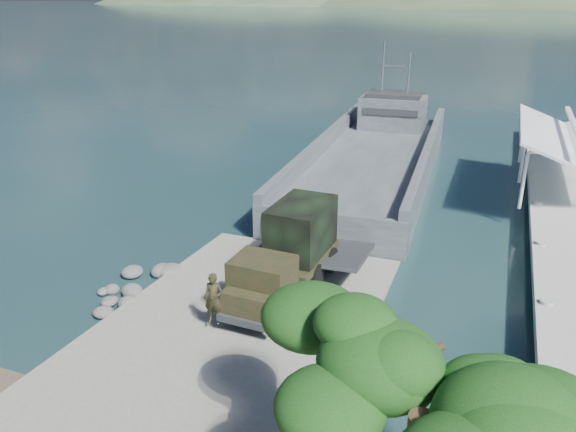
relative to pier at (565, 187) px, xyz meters
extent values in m
plane|color=#1B4241|center=(-13.00, -18.77, -1.60)|extent=(1400.00, 1400.00, 0.00)
cube|color=gray|center=(-13.00, -19.77, -1.35)|extent=(10.00, 18.00, 0.50)
cube|color=#B9B8AE|center=(0.00, -0.77, -0.60)|extent=(4.00, 44.00, 0.50)
cube|color=#43494F|center=(-12.62, 3.09, -1.19)|extent=(9.69, 27.91, 2.29)
cube|color=#43494F|center=(-16.46, 2.89, 0.51)|extent=(2.00, 27.51, 1.19)
cube|color=#43494F|center=(-8.77, 3.29, 0.51)|extent=(2.00, 27.51, 1.19)
cube|color=#43494F|center=(-11.90, -10.56, -0.68)|extent=(8.26, 0.80, 2.38)
cube|color=#43494F|center=(-13.10, 12.25, 1.34)|extent=(5.69, 3.95, 2.75)
cube|color=#2D3032|center=(-13.10, 12.25, 2.89)|extent=(4.73, 3.17, 0.37)
cylinder|color=#9FA1A4|center=(-14.20, 12.19, 5.00)|extent=(0.15, 0.15, 4.59)
cylinder|color=#9FA1A4|center=(-12.00, 12.31, 4.55)|extent=(0.15, 0.15, 3.67)
cylinder|color=black|center=(-13.16, -18.68, -0.50)|extent=(0.47, 1.22, 1.20)
cylinder|color=black|center=(-11.04, -18.77, -0.50)|extent=(0.47, 1.22, 1.20)
cylinder|color=black|center=(-13.02, -15.54, -0.50)|extent=(0.47, 1.22, 1.20)
cylinder|color=black|center=(-10.90, -15.64, -0.50)|extent=(0.47, 1.22, 1.20)
cylinder|color=black|center=(-12.94, -13.70, -0.50)|extent=(0.47, 1.22, 1.20)
cylinder|color=black|center=(-10.82, -13.79, -0.50)|extent=(0.47, 1.22, 1.20)
cube|color=black|center=(-11.99, -16.14, -0.36)|extent=(2.34, 7.10, 0.23)
cube|color=black|center=(-12.09, -18.64, 0.61)|extent=(2.39, 1.95, 1.85)
cube|color=black|center=(-12.14, -19.74, 0.15)|extent=(2.16, 0.92, 0.92)
cube|color=black|center=(-11.93, -14.85, -0.04)|extent=(2.49, 4.35, 0.32)
cube|color=black|center=(-11.92, -14.67, 1.30)|extent=(2.37, 3.60, 2.31)
cube|color=#2D3032|center=(-12.16, -20.20, -0.41)|extent=(2.32, 0.33, 0.28)
imported|color=black|center=(-13.47, -20.13, -0.07)|extent=(0.81, 0.59, 2.05)
ellipsoid|color=#14390F|center=(-4.86, -27.64, 3.55)|extent=(5.15, 4.78, 2.21)
ellipsoid|color=#14390F|center=(-7.98, -24.88, 3.55)|extent=(2.57, 2.57, 1.47)
camera|label=1|loc=(-4.23, -36.40, 11.09)|focal=35.00mm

